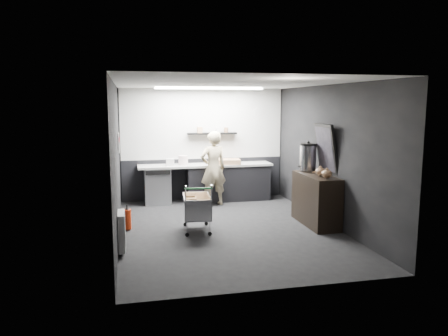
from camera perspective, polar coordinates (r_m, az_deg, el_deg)
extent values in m
plane|color=black|center=(8.30, 0.55, -7.96)|extent=(5.50, 5.50, 0.00)
plane|color=white|center=(7.97, 0.58, 11.00)|extent=(5.50, 5.50, 0.00)
plane|color=black|center=(10.71, -2.75, 3.13)|extent=(5.50, 0.00, 5.50)
plane|color=black|center=(5.41, 7.14, -2.26)|extent=(5.50, 0.00, 5.50)
plane|color=black|center=(7.83, -13.85, 0.89)|extent=(0.00, 5.50, 5.50)
plane|color=black|center=(8.69, 13.52, 1.64)|extent=(0.00, 5.50, 5.50)
cube|color=beige|center=(10.65, -2.75, 5.79)|extent=(3.95, 0.02, 1.70)
cube|color=black|center=(10.80, -2.70, -1.38)|extent=(3.95, 0.02, 1.00)
cube|color=black|center=(10.59, -1.57, 4.54)|extent=(1.20, 0.22, 0.04)
cylinder|color=silver|center=(10.96, 4.54, 7.42)|extent=(0.20, 0.03, 0.20)
cube|color=silver|center=(9.10, -13.59, 3.20)|extent=(0.02, 0.30, 0.40)
cube|color=red|center=(9.09, -13.58, 3.64)|extent=(0.02, 0.22, 0.10)
cube|color=silver|center=(7.15, -13.24, -8.01)|extent=(0.10, 0.50, 0.60)
cube|color=white|center=(9.78, -1.90, 10.36)|extent=(2.40, 0.20, 0.04)
cube|color=black|center=(10.62, 0.51, -1.95)|extent=(2.00, 0.56, 0.85)
cube|color=#A4A4A0|center=(10.44, -2.43, 0.36)|extent=(3.20, 0.60, 0.05)
cube|color=#9EA0A5|center=(10.38, -8.68, -2.29)|extent=(0.60, 0.58, 0.85)
cube|color=black|center=(10.02, -8.61, -0.62)|extent=(0.56, 0.02, 0.10)
imported|color=beige|center=(10.02, -1.43, -0.06)|extent=(0.70, 0.53, 1.72)
cube|color=silver|center=(8.14, -3.55, -6.31)|extent=(0.54, 0.79, 0.02)
cube|color=silver|center=(8.06, -5.21, -5.09)|extent=(0.08, 0.75, 0.40)
cube|color=silver|center=(8.13, -1.94, -4.94)|extent=(0.08, 0.75, 0.40)
cube|color=silver|center=(7.74, -3.14, -5.64)|extent=(0.49, 0.06, 0.40)
cube|color=silver|center=(8.44, -3.95, -4.45)|extent=(0.49, 0.06, 0.40)
cylinder|color=silver|center=(7.82, -4.64, -7.88)|extent=(0.02, 0.02, 0.26)
cylinder|color=silver|center=(7.88, -1.69, -7.73)|extent=(0.02, 0.02, 0.26)
cylinder|color=silver|center=(8.46, -5.27, -6.62)|extent=(0.02, 0.02, 0.26)
cylinder|color=silver|center=(8.52, -2.54, -6.49)|extent=(0.02, 0.02, 0.26)
cylinder|color=green|center=(7.59, -3.10, -2.68)|extent=(0.49, 0.07, 0.03)
cube|color=brown|center=(8.16, -4.40, -5.00)|extent=(0.23, 0.28, 0.34)
cube|color=brown|center=(8.02, -2.57, -5.37)|extent=(0.21, 0.26, 0.30)
cylinder|color=black|center=(7.86, -4.63, -8.69)|extent=(0.07, 0.04, 0.07)
cylinder|color=black|center=(8.49, -5.26, -7.37)|extent=(0.07, 0.04, 0.07)
cylinder|color=black|center=(7.92, -1.69, -8.52)|extent=(0.07, 0.04, 0.07)
cylinder|color=black|center=(8.55, -2.54, -7.23)|extent=(0.07, 0.04, 0.07)
cube|color=black|center=(8.68, 11.90, -4.07)|extent=(0.49, 1.31, 0.98)
cylinder|color=silver|center=(8.94, 10.90, 1.29)|extent=(0.33, 0.33, 0.50)
cylinder|color=black|center=(8.91, 10.95, 3.03)|extent=(0.33, 0.33, 0.04)
sphere|color=black|center=(8.91, 10.96, 3.31)|extent=(0.05, 0.05, 0.05)
ellipsoid|color=brown|center=(8.42, 12.48, -0.47)|extent=(0.20, 0.20, 0.16)
ellipsoid|color=brown|center=(8.18, 13.28, -0.76)|extent=(0.20, 0.20, 0.16)
cube|color=black|center=(8.66, 13.19, 2.44)|extent=(0.22, 0.76, 0.98)
cube|color=black|center=(8.65, 13.04, 2.44)|extent=(0.16, 0.65, 0.84)
cylinder|color=red|center=(8.37, -12.49, -6.54)|extent=(0.14, 0.14, 0.37)
cone|color=black|center=(8.32, -12.54, -5.15)|extent=(0.09, 0.09, 0.06)
cylinder|color=black|center=(8.31, -12.55, -4.90)|extent=(0.03, 0.03, 0.06)
cube|color=#A57D58|center=(10.49, 0.52, 0.86)|extent=(0.62, 0.50, 0.11)
cylinder|color=beige|center=(10.34, -5.34, 1.01)|extent=(0.22, 0.22, 0.22)
cube|color=silver|center=(10.26, -7.05, 0.76)|extent=(0.19, 0.15, 0.16)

